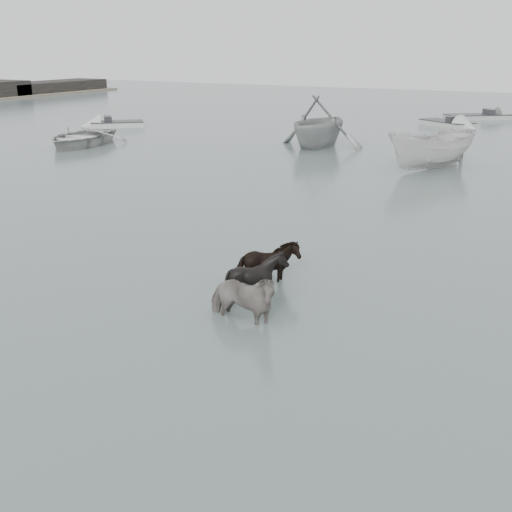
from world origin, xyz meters
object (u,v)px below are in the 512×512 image
object	(u,v)px
pony_dark	(268,259)
rowboat_lead	(80,135)
pony_black	(257,265)
pony_pinto	(241,288)

from	to	relation	value
pony_dark	rowboat_lead	xyz separation A→B (m)	(-19.10, 14.48, -0.08)
pony_dark	pony_black	distance (m)	0.56
pony_black	rowboat_lead	size ratio (longest dim) A/B	0.24
pony_pinto	pony_black	xyz separation A→B (m)	(-0.50, 1.61, -0.08)
pony_dark	pony_black	bearing A→B (deg)	-153.47
pony_pinto	pony_dark	size ratio (longest dim) A/B	1.34
pony_black	pony_dark	bearing A→B (deg)	1.51
pony_pinto	rowboat_lead	world-z (taller)	pony_pinto
rowboat_lead	pony_black	bearing A→B (deg)	-50.27
rowboat_lead	pony_pinto	bearing A→B (deg)	-52.41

